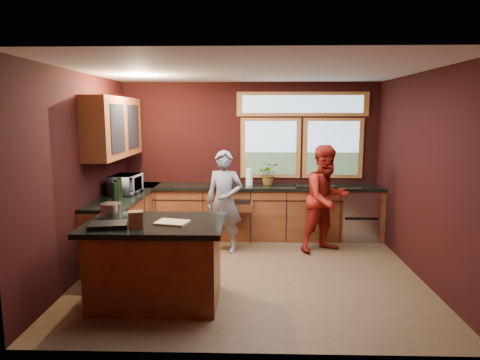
{
  "coord_description": "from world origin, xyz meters",
  "views": [
    {
      "loc": [
        0.02,
        -5.59,
        2.16
      ],
      "look_at": [
        -0.15,
        0.4,
        1.22
      ],
      "focal_mm": 32.0,
      "sensor_mm": 36.0,
      "label": 1
    }
  ],
  "objects_px": {
    "island": "(157,262)",
    "cutting_board": "(172,222)",
    "person_red": "(326,199)",
    "person_grey": "(224,202)",
    "stock_pot": "(111,211)"
  },
  "relations": [
    {
      "from": "cutting_board",
      "to": "stock_pot",
      "type": "xyz_separation_m",
      "value": [
        -0.75,
        0.2,
        0.08
      ]
    },
    {
      "from": "person_grey",
      "to": "cutting_board",
      "type": "height_order",
      "value": "person_grey"
    },
    {
      "from": "person_red",
      "to": "stock_pot",
      "type": "xyz_separation_m",
      "value": [
        -2.81,
        -1.76,
        0.2
      ]
    },
    {
      "from": "person_grey",
      "to": "person_red",
      "type": "relative_size",
      "value": 0.95
    },
    {
      "from": "island",
      "to": "cutting_board",
      "type": "distance_m",
      "value": 0.52
    },
    {
      "from": "person_red",
      "to": "cutting_board",
      "type": "distance_m",
      "value": 2.84
    },
    {
      "from": "person_red",
      "to": "cutting_board",
      "type": "bearing_deg",
      "value": -163.99
    },
    {
      "from": "island",
      "to": "cutting_board",
      "type": "bearing_deg",
      "value": -14.04
    },
    {
      "from": "cutting_board",
      "to": "person_grey",
      "type": "bearing_deg",
      "value": 76.34
    },
    {
      "from": "island",
      "to": "stock_pot",
      "type": "xyz_separation_m",
      "value": [
        -0.55,
        0.15,
        0.56
      ]
    },
    {
      "from": "person_grey",
      "to": "cutting_board",
      "type": "bearing_deg",
      "value": -91.53
    },
    {
      "from": "island",
      "to": "person_grey",
      "type": "bearing_deg",
      "value": 70.32
    },
    {
      "from": "person_red",
      "to": "cutting_board",
      "type": "xyz_separation_m",
      "value": [
        -2.06,
        -1.96,
        0.12
      ]
    },
    {
      "from": "island",
      "to": "cutting_board",
      "type": "relative_size",
      "value": 4.43
    },
    {
      "from": "island",
      "to": "person_grey",
      "type": "relative_size",
      "value": 0.97
    }
  ]
}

